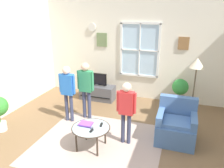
{
  "coord_description": "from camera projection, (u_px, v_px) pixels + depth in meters",
  "views": [
    {
      "loc": [
        1.3,
        -3.32,
        2.62
      ],
      "look_at": [
        -0.14,
        0.98,
        1.04
      ],
      "focal_mm": 35.58,
      "sensor_mm": 36.0,
      "label": 1
    }
  ],
  "objects": [
    {
      "name": "remote_near_books",
      "position": [
        92.0,
        130.0,
        4.1
      ],
      "size": [
        0.04,
        0.14,
        0.02
      ],
      "primitive_type": "cube",
      "rotation": [
        0.0,
        0.0,
        -0.02
      ],
      "color": "black",
      "rests_on": "coffee_table"
    },
    {
      "name": "person_blue_shirt",
      "position": [
        68.0,
        88.0,
        5.13
      ],
      "size": [
        0.41,
        0.19,
        1.36
      ],
      "color": "#333851",
      "rests_on": "ground_plane"
    },
    {
      "name": "book_stack",
      "position": [
        86.0,
        124.0,
        4.3
      ],
      "size": [
        0.26,
        0.19,
        0.04
      ],
      "color": "#4E34A9",
      "rests_on": "coffee_table"
    },
    {
      "name": "ground_plane",
      "position": [
        103.0,
        153.0,
        4.23
      ],
      "size": [
        6.35,
        6.45,
        0.02
      ],
      "primitive_type": "cube",
      "color": "brown"
    },
    {
      "name": "cup",
      "position": [
        95.0,
        127.0,
        4.13
      ],
      "size": [
        0.09,
        0.09,
        0.09
      ],
      "primitive_type": "cylinder",
      "color": "white",
      "rests_on": "coffee_table"
    },
    {
      "name": "person_green_shirt",
      "position": [
        86.0,
        84.0,
        5.26
      ],
      "size": [
        0.42,
        0.19,
        1.41
      ],
      "color": "#333851",
      "rests_on": "ground_plane"
    },
    {
      "name": "potted_plant_by_window",
      "position": [
        180.0,
        91.0,
        5.94
      ],
      "size": [
        0.43,
        0.43,
        0.82
      ],
      "color": "#4C565B",
      "rests_on": "ground_plane"
    },
    {
      "name": "person_red_shirt",
      "position": [
        126.0,
        106.0,
        4.27
      ],
      "size": [
        0.39,
        0.18,
        1.29
      ],
      "color": "#333851",
      "rests_on": "ground_plane"
    },
    {
      "name": "area_rug",
      "position": [
        99.0,
        144.0,
        4.48
      ],
      "size": [
        2.47,
        2.22,
        0.01
      ],
      "primitive_type": "cube",
      "color": "tan",
      "rests_on": "ground_plane"
    },
    {
      "name": "back_wall",
      "position": [
        138.0,
        49.0,
        6.42
      ],
      "size": [
        5.75,
        0.17,
        2.91
      ],
      "color": "silver",
      "rests_on": "ground_plane"
    },
    {
      "name": "armchair",
      "position": [
        176.0,
        126.0,
        4.52
      ],
      "size": [
        0.76,
        0.74,
        0.87
      ],
      "color": "#476B9E",
      "rests_on": "ground_plane"
    },
    {
      "name": "remote_near_cup",
      "position": [
        101.0,
        125.0,
        4.3
      ],
      "size": [
        0.06,
        0.14,
        0.02
      ],
      "primitive_type": "cube",
      "rotation": [
        0.0,
        0.0,
        0.18
      ],
      "color": "black",
      "rests_on": "coffee_table"
    },
    {
      "name": "tv_stand",
      "position": [
        98.0,
        92.0,
        6.6
      ],
      "size": [
        1.02,
        0.45,
        0.43
      ],
      "color": "#4C4C51",
      "rests_on": "ground_plane"
    },
    {
      "name": "coffee_table",
      "position": [
        91.0,
        129.0,
        4.23
      ],
      "size": [
        0.74,
        0.74,
        0.45
      ],
      "color": "#99B2B7",
      "rests_on": "ground_plane"
    },
    {
      "name": "television",
      "position": [
        97.0,
        79.0,
        6.46
      ],
      "size": [
        0.57,
        0.08,
        0.38
      ],
      "color": "#4C4C4C",
      "rests_on": "tv_stand"
    },
    {
      "name": "floor_lamp",
      "position": [
        196.0,
        70.0,
        4.81
      ],
      "size": [
        0.32,
        0.32,
        1.59
      ],
      "color": "black",
      "rests_on": "ground_plane"
    }
  ]
}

